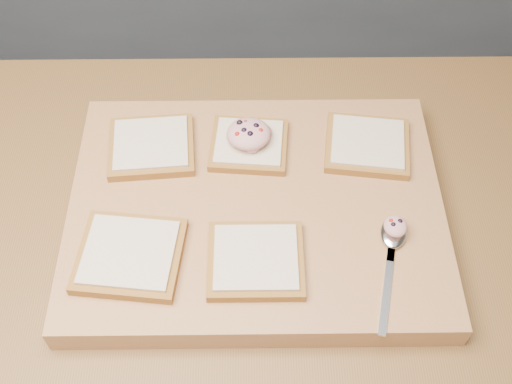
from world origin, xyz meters
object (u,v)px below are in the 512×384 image
tuna_salad_dollop (249,134)px  bread_far_center (249,144)px  cutting_board (256,210)px  spoon (393,241)px

tuna_salad_dollop → bread_far_center: bearing=-85.8°
cutting_board → bread_far_center: bread_far_center is taller
bread_far_center → tuna_salad_dollop: size_ratio=1.87×
tuna_salad_dollop → spoon: 0.25m
bread_far_center → spoon: size_ratio=0.68×
bread_far_center → tuna_salad_dollop: bearing=94.2°
tuna_salad_dollop → cutting_board: bearing=-84.5°
cutting_board → tuna_salad_dollop: (-0.01, 0.10, 0.05)m
bread_far_center → tuna_salad_dollop: (-0.00, 0.00, 0.02)m
cutting_board → spoon: (0.18, -0.07, 0.03)m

